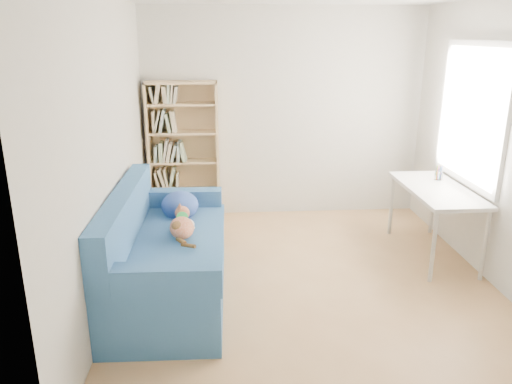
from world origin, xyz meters
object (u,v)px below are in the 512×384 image
(bookshelf, at_px, (184,157))
(desk, at_px, (437,194))
(pen_cup, at_px, (439,174))
(sofa, at_px, (166,256))

(bookshelf, bearing_deg, desk, -25.94)
(bookshelf, distance_m, pen_cup, 3.00)
(sofa, xyz_separation_m, pen_cup, (2.87, 0.94, 0.44))
(desk, relative_size, pen_cup, 8.12)
(sofa, distance_m, pen_cup, 3.05)
(pen_cup, bearing_deg, bookshelf, 160.22)
(sofa, bearing_deg, bookshelf, 89.41)
(pen_cup, bearing_deg, sofa, -161.88)
(sofa, distance_m, bookshelf, 2.00)
(sofa, height_order, pen_cup, sofa)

